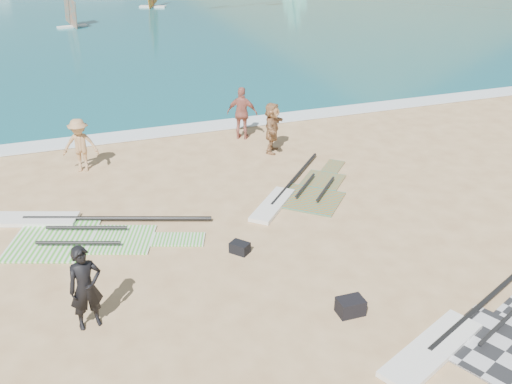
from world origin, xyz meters
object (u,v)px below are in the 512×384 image
object	(u,v)px
gear_bag_near	(351,306)
person_wetsuit	(86,288)
gear_bag_far	(240,248)
beachgoer_mid	(80,145)
rig_green	(69,229)
beachgoer_right	(272,128)
rig_orange	(298,194)
rig_grey	(488,333)
beachgoer_back	(242,113)

from	to	relation	value
gear_bag_near	person_wetsuit	world-z (taller)	person_wetsuit
gear_bag_far	beachgoer_mid	bearing A→B (deg)	115.82
rig_green	gear_bag_near	bearing A→B (deg)	-26.63
beachgoer_mid	beachgoer_right	xyz separation A→B (m)	(6.56, -0.58, 0.02)
rig_orange	person_wetsuit	world-z (taller)	person_wetsuit
rig_green	gear_bag_near	distance (m)	7.90
beachgoer_mid	beachgoer_right	world-z (taller)	beachgoer_right
rig_green	beachgoer_right	size ratio (longest dim) A/B	3.40
gear_bag_far	beachgoer_right	world-z (taller)	beachgoer_right
person_wetsuit	rig_green	bearing A→B (deg)	82.18
beachgoer_right	beachgoer_mid	bearing A→B (deg)	116.35
gear_bag_near	rig_grey	bearing A→B (deg)	-34.86
beachgoer_mid	rig_orange	bearing A→B (deg)	-20.30
rig_orange	person_wetsuit	size ratio (longest dim) A/B	2.45
beachgoer_mid	beachgoer_back	bearing A→B (deg)	25.14
rig_orange	beachgoer_back	bearing A→B (deg)	42.48
rig_grey	person_wetsuit	world-z (taller)	person_wetsuit
gear_bag_near	beachgoer_mid	distance (m)	10.96
rig_grey	beachgoer_mid	bearing A→B (deg)	97.71
person_wetsuit	beachgoer_right	size ratio (longest dim) A/B	1.02
person_wetsuit	beachgoer_mid	bearing A→B (deg)	76.16
rig_green	gear_bag_far	world-z (taller)	gear_bag_far
beachgoer_back	beachgoer_right	bearing A→B (deg)	140.01
beachgoer_mid	beachgoer_right	bearing A→B (deg)	9.68
rig_green	person_wetsuit	world-z (taller)	person_wetsuit
rig_grey	rig_orange	bearing A→B (deg)	74.08
rig_orange	person_wetsuit	xyz separation A→B (m)	(-6.54, -4.17, 0.88)
gear_bag_near	beachgoer_right	bearing A→B (deg)	78.65
beachgoer_mid	gear_bag_near	bearing A→B (deg)	-49.83
rig_orange	beachgoer_right	distance (m)	3.77
gear_bag_far	beachgoer_mid	world-z (taller)	beachgoer_mid
gear_bag_near	beachgoer_back	world-z (taller)	beachgoer_back
rig_grey	beachgoer_mid	size ratio (longest dim) A/B	3.56
rig_orange	beachgoer_back	distance (m)	5.39
rig_orange	rig_grey	bearing A→B (deg)	-129.75
rig_grey	beachgoer_right	xyz separation A→B (m)	(-0.42, 10.89, 0.86)
gear_bag_far	beachgoer_back	size ratio (longest dim) A/B	0.23
gear_bag_near	beachgoer_right	size ratio (longest dim) A/B	0.31
beachgoer_right	rig_green	bearing A→B (deg)	147.37
rig_grey	rig_green	size ratio (longest dim) A/B	1.03
person_wetsuit	rig_orange	bearing A→B (deg)	22.37
rig_orange	beachgoer_back	world-z (taller)	beachgoer_back
gear_bag_far	person_wetsuit	distance (m)	4.22
beachgoer_back	gear_bag_far	bearing A→B (deg)	102.66
rig_grey	beachgoer_back	size ratio (longest dim) A/B	3.20
beachgoer_back	beachgoer_mid	bearing A→B (deg)	42.33
rig_grey	gear_bag_near	world-z (taller)	gear_bag_near
beachgoer_back	beachgoer_right	size ratio (longest dim) A/B	1.09
rig_grey	gear_bag_near	distance (m)	2.79
gear_bag_near	beachgoer_back	size ratio (longest dim) A/B	0.28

